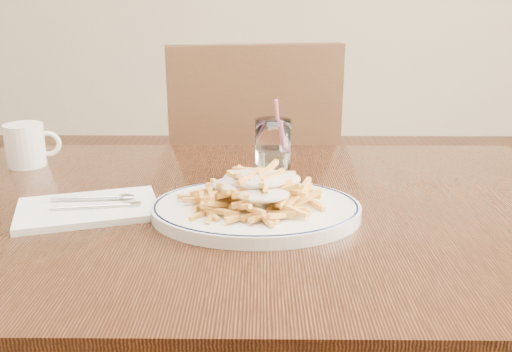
{
  "coord_description": "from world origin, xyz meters",
  "views": [
    {
      "loc": [
        0.01,
        -0.92,
        1.1
      ],
      "look_at": [
        0.0,
        -0.05,
        0.82
      ],
      "focal_mm": 40.0,
      "sensor_mm": 36.0,
      "label": 1
    }
  ],
  "objects_px": {
    "chair_far": "(250,190)",
    "loaded_fries": "(256,185)",
    "table": "(254,246)",
    "fries_plate": "(256,210)",
    "water_glass": "(273,152)",
    "coffee_mug": "(26,145)"
  },
  "relations": [
    {
      "from": "chair_far",
      "to": "loaded_fries",
      "type": "relative_size",
      "value": 3.98
    },
    {
      "from": "table",
      "to": "chair_far",
      "type": "xyz_separation_m",
      "value": [
        -0.02,
        0.64,
        -0.12
      ]
    },
    {
      "from": "chair_far",
      "to": "fries_plate",
      "type": "bearing_deg",
      "value": -87.93
    },
    {
      "from": "table",
      "to": "loaded_fries",
      "type": "xyz_separation_m",
      "value": [
        0.0,
        -0.05,
        0.13
      ]
    },
    {
      "from": "water_glass",
      "to": "coffee_mug",
      "type": "distance_m",
      "value": 0.52
    },
    {
      "from": "loaded_fries",
      "to": "fries_plate",
      "type": "bearing_deg",
      "value": -97.13
    },
    {
      "from": "chair_far",
      "to": "water_glass",
      "type": "relative_size",
      "value": 6.26
    },
    {
      "from": "table",
      "to": "water_glass",
      "type": "xyz_separation_m",
      "value": [
        0.04,
        0.16,
        0.13
      ]
    },
    {
      "from": "table",
      "to": "coffee_mug",
      "type": "height_order",
      "value": "coffee_mug"
    },
    {
      "from": "table",
      "to": "chair_far",
      "type": "distance_m",
      "value": 0.65
    },
    {
      "from": "chair_far",
      "to": "water_glass",
      "type": "xyz_separation_m",
      "value": [
        0.06,
        -0.47,
        0.25
      ]
    },
    {
      "from": "chair_far",
      "to": "fries_plate",
      "type": "relative_size",
      "value": 2.5
    },
    {
      "from": "fries_plate",
      "to": "table",
      "type": "bearing_deg",
      "value": 95.35
    },
    {
      "from": "table",
      "to": "fries_plate",
      "type": "xyz_separation_m",
      "value": [
        0.0,
        -0.05,
        0.09
      ]
    },
    {
      "from": "fries_plate",
      "to": "coffee_mug",
      "type": "height_order",
      "value": "coffee_mug"
    },
    {
      "from": "chair_far",
      "to": "loaded_fries",
      "type": "height_order",
      "value": "chair_far"
    },
    {
      "from": "table",
      "to": "loaded_fries",
      "type": "bearing_deg",
      "value": -84.65
    },
    {
      "from": "water_glass",
      "to": "fries_plate",
      "type": "bearing_deg",
      "value": -98.34
    },
    {
      "from": "table",
      "to": "loaded_fries",
      "type": "height_order",
      "value": "loaded_fries"
    },
    {
      "from": "loaded_fries",
      "to": "water_glass",
      "type": "xyz_separation_m",
      "value": [
        0.03,
        0.22,
        -0.0
      ]
    },
    {
      "from": "fries_plate",
      "to": "water_glass",
      "type": "bearing_deg",
      "value": 81.66
    },
    {
      "from": "water_glass",
      "to": "coffee_mug",
      "type": "bearing_deg",
      "value": 172.6
    }
  ]
}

